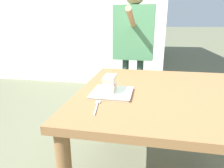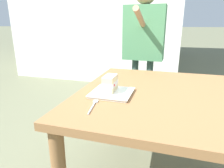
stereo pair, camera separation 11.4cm
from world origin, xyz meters
name	(u,v)px [view 1 (the left image)]	position (x,y,z in m)	size (l,w,h in m)	color
patio_table	(165,105)	(0.00, 0.00, 0.61)	(1.11, 1.07, 0.70)	olive
dessert_plate	(112,93)	(0.12, -0.32, 0.71)	(0.23, 0.23, 0.02)	white
cake_slice	(110,83)	(0.11, -0.33, 0.76)	(0.12, 0.08, 0.09)	beige
dessert_fork	(97,106)	(0.32, -0.36, 0.70)	(0.17, 0.04, 0.01)	silver
diner_person	(134,36)	(-0.86, -0.28, 0.98)	(0.53, 0.41, 1.48)	#334B43
patio_building	(102,3)	(-4.78, -1.54, 1.69)	(5.02, 3.36, 3.38)	silver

